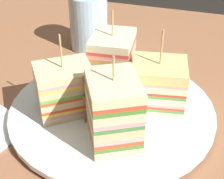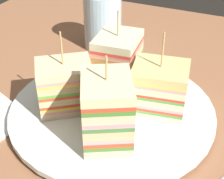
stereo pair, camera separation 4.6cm
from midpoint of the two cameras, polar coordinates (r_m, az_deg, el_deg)
ground_plane at (r=49.04cm, az=-2.68°, el=-5.26°), size 90.93×89.95×1.80cm
plate at (r=47.93cm, az=-2.74°, el=-3.62°), size 29.12×29.12×1.45cm
sandwich_wedge_0 at (r=39.86cm, az=-3.06°, el=-3.74°), size 8.69×9.33×11.75cm
sandwich_wedge_1 at (r=46.37cm, az=5.06°, el=0.74°), size 8.48×7.72×11.56cm
sandwich_wedge_2 at (r=50.73cm, az=-2.52°, el=4.96°), size 6.76×8.03×11.91cm
sandwich_wedge_3 at (r=45.95cm, az=-10.90°, el=-0.01°), size 9.47×9.14×11.50cm
chip_pile at (r=46.69cm, az=-2.34°, el=-1.95°), size 7.60×7.56×2.55cm
drinking_glass at (r=65.16cm, az=-6.04°, el=10.71°), size 7.20×7.20×10.46cm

